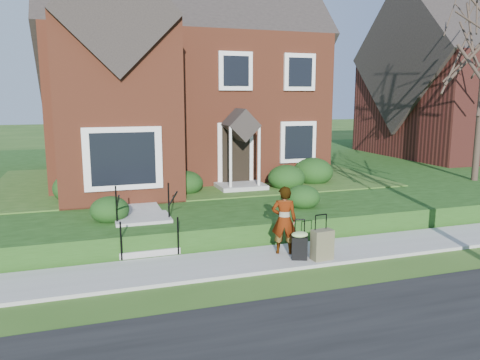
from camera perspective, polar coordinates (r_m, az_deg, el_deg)
name	(u,v)px	position (r m, az deg, el deg)	size (l,w,h in m)	color
ground	(265,261)	(10.98, 3.02, -9.80)	(120.00, 120.00, 0.00)	#2D5119
sidewalk	(265,259)	(10.97, 3.02, -9.60)	(60.00, 1.60, 0.08)	#9E9B93
terrace	(260,170)	(22.20, 2.49, 1.21)	(44.00, 20.00, 0.60)	#1A3D10
walkway	(132,198)	(15.00, -12.98, -2.10)	(1.20, 6.00, 0.06)	#9E9B93
main_house	(175,58)	(19.61, -7.97, 14.49)	(10.40, 10.20, 9.40)	brown
neighbour_house	(469,68)	(28.60, 26.17, 12.15)	(9.40, 8.00, 9.20)	maroon
front_steps	(145,229)	(11.98, -11.52, -5.89)	(1.40, 2.02, 1.50)	#9E9B93
foundation_shrubs	(220,180)	(15.30, -2.40, 0.04)	(9.68, 4.59, 1.03)	#163911
woman	(284,220)	(11.04, 5.39, -4.89)	(0.59, 0.39, 1.62)	#999999
suitcase_black	(300,244)	(10.79, 7.27, -7.75)	(0.48, 0.44, 0.94)	black
suitcase_olive	(322,245)	(10.87, 9.99, -7.77)	(0.50, 0.31, 1.04)	brown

